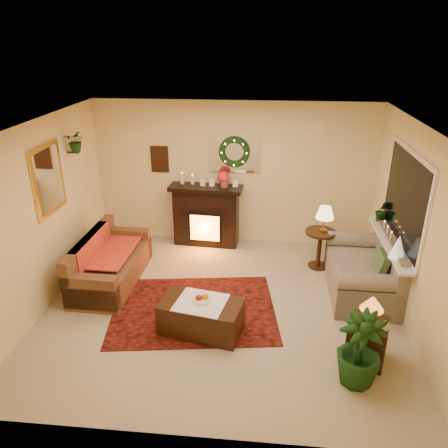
# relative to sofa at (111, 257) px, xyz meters

# --- Properties ---
(floor) EXTENTS (5.00, 5.00, 0.00)m
(floor) POSITION_rel_sofa_xyz_m (1.80, -0.53, -0.43)
(floor) COLOR beige
(floor) RESTS_ON ground
(ceiling) EXTENTS (5.00, 5.00, 0.00)m
(ceiling) POSITION_rel_sofa_xyz_m (1.80, -0.53, 2.17)
(ceiling) COLOR white
(ceiling) RESTS_ON ground
(wall_back) EXTENTS (5.00, 5.00, 0.00)m
(wall_back) POSITION_rel_sofa_xyz_m (1.80, 1.72, 0.87)
(wall_back) COLOR #EFD88C
(wall_back) RESTS_ON ground
(wall_front) EXTENTS (5.00, 5.00, 0.00)m
(wall_front) POSITION_rel_sofa_xyz_m (1.80, -2.78, 0.87)
(wall_front) COLOR #EFD88C
(wall_front) RESTS_ON ground
(wall_left) EXTENTS (4.50, 4.50, 0.00)m
(wall_left) POSITION_rel_sofa_xyz_m (-0.70, -0.53, 0.87)
(wall_left) COLOR #EFD88C
(wall_left) RESTS_ON ground
(wall_right) EXTENTS (4.50, 4.50, 0.00)m
(wall_right) POSITION_rel_sofa_xyz_m (4.30, -0.53, 0.87)
(wall_right) COLOR #EFD88C
(wall_right) RESTS_ON ground
(area_rug) EXTENTS (2.51, 2.02, 0.01)m
(area_rug) POSITION_rel_sofa_xyz_m (1.41, -0.66, -0.42)
(area_rug) COLOR maroon
(area_rug) RESTS_ON floor
(sofa) EXTENTS (0.84, 1.81, 0.77)m
(sofa) POSITION_rel_sofa_xyz_m (0.00, 0.00, 0.00)
(sofa) COLOR brown
(sofa) RESTS_ON floor
(red_throw) EXTENTS (0.74, 1.20, 0.02)m
(red_throw) POSITION_rel_sofa_xyz_m (-0.08, 0.13, 0.02)
(red_throw) COLOR red
(red_throw) RESTS_ON sofa
(fireplace) EXTENTS (1.18, 0.45, 1.06)m
(fireplace) POSITION_rel_sofa_xyz_m (1.30, 1.51, 0.12)
(fireplace) COLOR black
(fireplace) RESTS_ON floor
(poinsettia) EXTENTS (0.22, 0.22, 0.22)m
(poinsettia) POSITION_rel_sofa_xyz_m (1.62, 1.51, 0.87)
(poinsettia) COLOR red
(poinsettia) RESTS_ON fireplace
(mantel_candle_a) EXTENTS (0.07, 0.07, 0.20)m
(mantel_candle_a) POSITION_rel_sofa_xyz_m (0.89, 1.51, 0.83)
(mantel_candle_a) COLOR white
(mantel_candle_a) RESTS_ON fireplace
(mantel_candle_b) EXTENTS (0.06, 0.06, 0.17)m
(mantel_candle_b) POSITION_rel_sofa_xyz_m (1.08, 1.46, 0.83)
(mantel_candle_b) COLOR beige
(mantel_candle_b) RESTS_ON fireplace
(mantel_mirror) EXTENTS (0.92, 0.02, 0.72)m
(mantel_mirror) POSITION_rel_sofa_xyz_m (1.80, 1.70, 1.27)
(mantel_mirror) COLOR white
(mantel_mirror) RESTS_ON wall_back
(wreath) EXTENTS (0.55, 0.11, 0.55)m
(wreath) POSITION_rel_sofa_xyz_m (1.80, 1.66, 1.29)
(wreath) COLOR #194719
(wreath) RESTS_ON wall_back
(wall_art) EXTENTS (0.32, 0.03, 0.48)m
(wall_art) POSITION_rel_sofa_xyz_m (0.45, 1.70, 1.12)
(wall_art) COLOR #381E11
(wall_art) RESTS_ON wall_back
(gold_mirror) EXTENTS (0.03, 0.84, 1.00)m
(gold_mirror) POSITION_rel_sofa_xyz_m (-0.68, -0.23, 1.32)
(gold_mirror) COLOR gold
(gold_mirror) RESTS_ON wall_left
(hanging_plant) EXTENTS (0.33, 0.28, 0.36)m
(hanging_plant) POSITION_rel_sofa_xyz_m (-0.54, 0.52, 1.54)
(hanging_plant) COLOR #194719
(hanging_plant) RESTS_ON wall_left
(loveseat) EXTENTS (0.96, 1.62, 0.93)m
(loveseat) POSITION_rel_sofa_xyz_m (3.86, 0.08, -0.01)
(loveseat) COLOR gray
(loveseat) RESTS_ON floor
(window_frame) EXTENTS (0.03, 1.86, 1.36)m
(window_frame) POSITION_rel_sofa_xyz_m (4.28, 0.02, 1.12)
(window_frame) COLOR white
(window_frame) RESTS_ON wall_right
(window_glass) EXTENTS (0.02, 1.70, 1.22)m
(window_glass) POSITION_rel_sofa_xyz_m (4.27, 0.02, 1.12)
(window_glass) COLOR black
(window_glass) RESTS_ON wall_right
(window_sill) EXTENTS (0.22, 1.86, 0.04)m
(window_sill) POSITION_rel_sofa_xyz_m (4.18, 0.02, 0.44)
(window_sill) COLOR white
(window_sill) RESTS_ON wall_right
(mini_tree) EXTENTS (0.22, 0.22, 0.33)m
(mini_tree) POSITION_rel_sofa_xyz_m (4.15, -0.46, 0.61)
(mini_tree) COLOR white
(mini_tree) RESTS_ON window_sill
(sill_plant) EXTENTS (0.26, 0.21, 0.47)m
(sill_plant) POSITION_rel_sofa_xyz_m (4.21, 0.76, 0.65)
(sill_plant) COLOR black
(sill_plant) RESTS_ON window_sill
(side_table_round) EXTENTS (0.56, 0.56, 0.66)m
(side_table_round) POSITION_rel_sofa_xyz_m (3.30, 0.80, -0.11)
(side_table_round) COLOR #482E1E
(side_table_round) RESTS_ON floor
(lamp_cream) EXTENTS (0.29, 0.29, 0.45)m
(lamp_cream) POSITION_rel_sofa_xyz_m (3.33, 0.77, 0.45)
(lamp_cream) COLOR #FFD29B
(lamp_cream) RESTS_ON side_table_round
(end_table_square) EXTENTS (0.55, 0.55, 0.54)m
(end_table_square) POSITION_rel_sofa_xyz_m (3.63, -1.47, -0.16)
(end_table_square) COLOR #342014
(end_table_square) RESTS_ON floor
(lamp_tiffany) EXTENTS (0.27, 0.27, 0.39)m
(lamp_tiffany) POSITION_rel_sofa_xyz_m (3.63, -1.49, 0.31)
(lamp_tiffany) COLOR #FF9D1C
(lamp_tiffany) RESTS_ON end_table_square
(coffee_table) EXTENTS (1.14, 0.77, 0.44)m
(coffee_table) POSITION_rel_sofa_xyz_m (1.59, -1.12, -0.22)
(coffee_table) COLOR #42241B
(coffee_table) RESTS_ON floor
(fruit_bowl) EXTENTS (0.24, 0.24, 0.06)m
(fruit_bowl) POSITION_rel_sofa_xyz_m (1.60, -1.09, 0.02)
(fruit_bowl) COLOR white
(fruit_bowl) RESTS_ON coffee_table
(floor_palm) EXTENTS (1.94, 1.94, 2.69)m
(floor_palm) POSITION_rel_sofa_xyz_m (3.46, -1.86, 0.02)
(floor_palm) COLOR #274E23
(floor_palm) RESTS_ON floor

